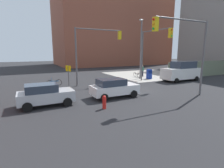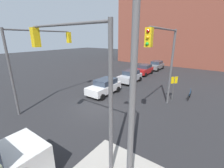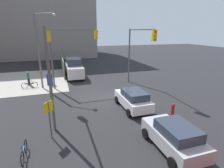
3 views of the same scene
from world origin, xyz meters
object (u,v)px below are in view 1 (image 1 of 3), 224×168
at_px(bicycle_at_crosswalk, 54,83).
at_px(street_lamp_corner, 141,46).
at_px(smokestack, 156,32).
at_px(coupe_silver, 45,94).
at_px(traffic_signal_nw_corner, 95,45).
at_px(traffic_signal_ne_corner, 152,46).
at_px(fire_hydrant, 104,102).
at_px(van_white_delivery, 181,71).
at_px(pedestrian_crossing, 143,71).
at_px(traffic_signal_se_corner, 186,42).
at_px(mailbox_blue, 149,74).
at_px(bicycle_leaning_on_fence, 137,75).
at_px(coupe_white, 114,88).

bearing_deg(bicycle_at_crosswalk, street_lamp_corner, -2.40).
xyz_separation_m(smokestack, coupe_silver, (-37.01, -31.63, -9.09)).
bearing_deg(traffic_signal_nw_corner, traffic_signal_ne_corner, -16.52).
height_order(smokestack, fire_hydrant, smokestack).
relative_size(van_white_delivery, pedestrian_crossing, 3.11).
relative_size(van_white_delivery, bicycle_at_crosswalk, 3.09).
relative_size(traffic_signal_se_corner, bicycle_at_crosswalk, 3.71).
bearing_deg(van_white_delivery, mailbox_blue, 131.58).
bearing_deg(traffic_signal_nw_corner, pedestrian_crossing, 17.78).
bearing_deg(traffic_signal_se_corner, traffic_signal_nw_corner, 116.43).
relative_size(mailbox_blue, bicycle_leaning_on_fence, 0.82).
height_order(traffic_signal_se_corner, bicycle_at_crosswalk, traffic_signal_se_corner).
xyz_separation_m(traffic_signal_se_corner, mailbox_blue, (3.97, 9.50, -3.89)).
bearing_deg(smokestack, traffic_signal_nw_corner, -140.28).
height_order(traffic_signal_se_corner, street_lamp_corner, street_lamp_corner).
distance_m(street_lamp_corner, fire_hydrant, 14.54).
bearing_deg(street_lamp_corner, pedestrian_crossing, 46.07).
bearing_deg(coupe_white, bicycle_leaning_on_fence, 46.13).
distance_m(traffic_signal_nw_corner, traffic_signal_se_corner, 10.05).
xyz_separation_m(fire_hydrant, coupe_white, (2.00, 2.45, 0.36)).
bearing_deg(pedestrian_crossing, bicycle_leaning_on_fence, -129.17).
distance_m(traffic_signal_se_corner, street_lamp_corner, 10.38).
relative_size(traffic_signal_se_corner, street_lamp_corner, 0.81).
xyz_separation_m(street_lamp_corner, mailbox_blue, (1.22, -0.51, -3.94)).
relative_size(smokestack, van_white_delivery, 3.68).
height_order(van_white_delivery, pedestrian_crossing, van_white_delivery).
relative_size(traffic_signal_se_corner, fire_hydrant, 6.91).
relative_size(traffic_signal_se_corner, bicycle_leaning_on_fence, 3.71).
distance_m(mailbox_blue, coupe_silver, 16.18).
xyz_separation_m(fire_hydrant, coupe_silver, (-3.56, 2.57, 0.36)).
distance_m(fire_hydrant, pedestrian_crossing, 16.55).
height_order(smokestack, van_white_delivery, smokestack).
distance_m(street_lamp_corner, mailbox_blue, 4.15).
height_order(traffic_signal_ne_corner, coupe_white, traffic_signal_ne_corner).
bearing_deg(van_white_delivery, fire_hydrant, -156.86).
height_order(smokestack, bicycle_at_crosswalk, smokestack).
height_order(pedestrian_crossing, bicycle_leaning_on_fence, pedestrian_crossing).
relative_size(smokestack, traffic_signal_ne_corner, 3.05).
height_order(bicycle_leaning_on_fence, bicycle_at_crosswalk, same).
relative_size(traffic_signal_ne_corner, van_white_delivery, 1.20).
bearing_deg(pedestrian_crossing, smokestack, 87.44).
bearing_deg(mailbox_blue, fire_hydrant, -140.60).
bearing_deg(traffic_signal_nw_corner, street_lamp_corner, 7.94).
height_order(traffic_signal_se_corner, bicycle_leaning_on_fence, traffic_signal_se_corner).
height_order(coupe_white, pedestrian_crossing, pedestrian_crossing).
relative_size(traffic_signal_nw_corner, coupe_silver, 1.68).
bearing_deg(bicycle_leaning_on_fence, smokestack, 44.94).
bearing_deg(bicycle_at_crosswalk, coupe_silver, -102.95).
distance_m(smokestack, pedestrian_crossing, 32.57).
distance_m(coupe_silver, pedestrian_crossing, 17.82).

